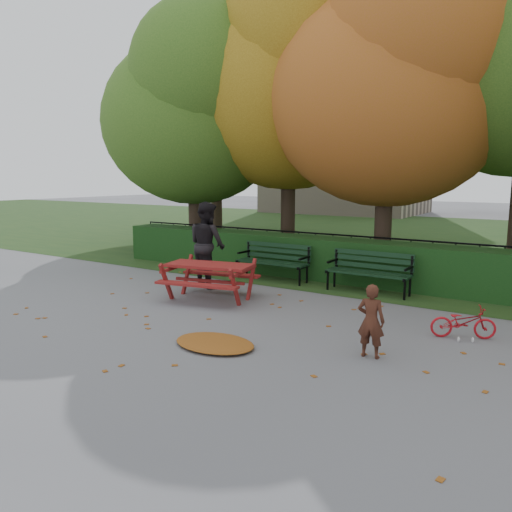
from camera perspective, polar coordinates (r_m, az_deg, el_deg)
The scene contains 17 objects.
ground at distance 8.42m, azimuth -3.44°, elevation -8.08°, with size 90.00×90.00×0.00m, color slate.
grass_strip at distance 21.15m, azimuth 19.80°, elevation 1.85°, with size 90.00×90.00×0.00m, color #1C3916.
building_left at distance 35.61m, azimuth 10.48°, elevation 17.09°, with size 10.00×7.00×15.00m, color tan.
hedge at distance 12.12m, azimuth 9.32°, elevation -0.43°, with size 13.00×0.90×1.00m, color black.
iron_fence at distance 12.84m, azimuth 10.77°, elevation 0.23°, with size 14.00×0.04×1.02m.
tree_a at distance 15.77m, azimuth -6.81°, elevation 16.48°, with size 5.88×5.60×7.48m.
tree_b at distance 15.33m, azimuth 4.56°, elevation 20.07°, with size 6.72×6.40×8.79m.
tree_c at distance 13.23m, azimuth 16.05°, elevation 18.96°, with size 6.30×6.00×8.00m.
tree_f at distance 19.97m, azimuth -4.29°, elevation 18.35°, with size 6.93×6.60×9.19m.
bench_left at distance 12.00m, azimuth 2.08°, elevation -0.31°, with size 1.80×0.57×0.88m.
bench_right at distance 10.98m, azimuth 12.87°, elevation -1.43°, with size 1.80×0.57×0.88m.
picnic_table at distance 10.13m, azimuth -5.35°, elevation -1.81°, with size 1.98×1.72×0.84m.
leaf_pile at distance 7.52m, azimuth -4.74°, elevation -9.86°, with size 1.29×0.89×0.09m, color maroon.
leaf_scatter at distance 8.65m, azimuth -2.25°, elevation -7.56°, with size 9.00×5.70×0.01m, color maroon, non-canonical shape.
child at distance 7.09m, azimuth 13.01°, elevation -7.24°, with size 0.38×0.25×1.04m, color #442115.
adult at distance 11.34m, azimuth -5.60°, elevation 1.35°, with size 0.93×0.73×1.92m, color black.
bicycle at distance 8.41m, azimuth 22.60°, elevation -6.99°, with size 0.34×0.97×0.51m, color #B31019.
Camera 1 is at (4.81, -6.44, 2.49)m, focal length 35.00 mm.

